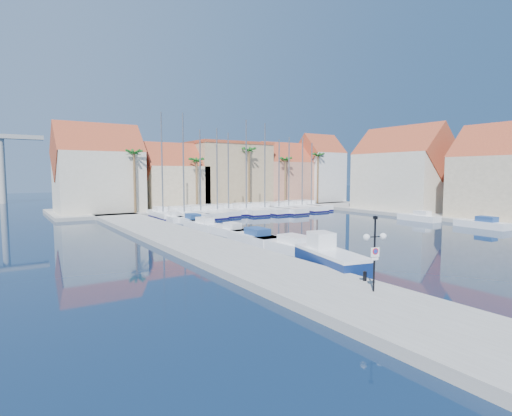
{
  "coord_description": "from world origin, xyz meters",
  "views": [
    {
      "loc": [
        -23.27,
        -17.24,
        6.37
      ],
      "look_at": [
        -2.24,
        14.94,
        3.0
      ],
      "focal_mm": 28.0,
      "sensor_mm": 36.0,
      "label": 1
    }
  ],
  "objects": [
    {
      "name": "ground",
      "position": [
        0.0,
        0.0,
        0.0
      ],
      "size": [
        260.0,
        260.0,
        0.0
      ],
      "primitive_type": "plane",
      "color": "black",
      "rests_on": "ground"
    },
    {
      "name": "quay_west",
      "position": [
        -9.0,
        13.5,
        0.25
      ],
      "size": [
        6.0,
        77.0,
        0.5
      ],
      "primitive_type": "cube",
      "color": "gray",
      "rests_on": "ground"
    },
    {
      "name": "shore_north",
      "position": [
        10.0,
        48.0,
        0.25
      ],
      "size": [
        54.0,
        16.0,
        0.5
      ],
      "primitive_type": "cube",
      "color": "gray",
      "rests_on": "ground"
    },
    {
      "name": "shore_east",
      "position": [
        32.0,
        15.0,
        0.25
      ],
      "size": [
        12.0,
        60.0,
        0.5
      ],
      "primitive_type": "cube",
      "color": "gray",
      "rests_on": "ground"
    },
    {
      "name": "lamp_post",
      "position": [
        -7.77,
        -4.21,
        2.99
      ],
      "size": [
        1.25,
        0.59,
        3.79
      ],
      "rotation": [
        0.0,
        0.0,
        -0.27
      ],
      "color": "black",
      "rests_on": "quay_west"
    },
    {
      "name": "bollard",
      "position": [
        -6.6,
        -2.61,
        0.76
      ],
      "size": [
        0.21,
        0.21,
        0.52
      ],
      "primitive_type": "cylinder",
      "color": "black",
      "rests_on": "quay_west"
    },
    {
      "name": "fishing_boat",
      "position": [
        -4.64,
        2.23,
        0.76
      ],
      "size": [
        3.53,
        6.82,
        2.28
      ],
      "rotation": [
        0.0,
        0.0,
        -0.22
      ],
      "color": "navy",
      "rests_on": "ground"
    },
    {
      "name": "motorboat_west_0",
      "position": [
        -3.39,
        8.16,
        0.51
      ],
      "size": [
        2.65,
        7.34,
        1.4
      ],
      "rotation": [
        0.0,
        0.0,
        0.05
      ],
      "color": "white",
      "rests_on": "ground"
    },
    {
      "name": "motorboat_west_1",
      "position": [
        -3.53,
        13.28,
        0.51
      ],
      "size": [
        2.35,
        6.73,
        1.4
      ],
      "rotation": [
        0.0,
        0.0,
        -0.03
      ],
      "color": "white",
      "rests_on": "ground"
    },
    {
      "name": "motorboat_west_2",
      "position": [
        -3.51,
        17.81,
        0.51
      ],
      "size": [
        1.93,
        5.17,
        1.4
      ],
      "rotation": [
        0.0,
        0.0,
        0.06
      ],
      "color": "white",
      "rests_on": "ground"
    },
    {
      "name": "motorboat_west_3",
      "position": [
        -3.74,
        23.72,
        0.51
      ],
      "size": [
        2.21,
        5.96,
        1.4
      ],
      "rotation": [
        0.0,
        0.0,
        0.06
      ],
      "color": "white",
      "rests_on": "ground"
    },
    {
      "name": "motorboat_west_4",
      "position": [
        -3.08,
        28.29,
        0.51
      ],
      "size": [
        2.33,
        6.21,
        1.4
      ],
      "rotation": [
        0.0,
        0.0,
        -0.06
      ],
      "color": "white",
      "rests_on": "ground"
    },
    {
      "name": "motorboat_west_5",
      "position": [
        -3.9,
        32.62,
        0.51
      ],
      "size": [
        1.79,
        5.09,
        1.4
      ],
      "rotation": [
        0.0,
        0.0,
        -0.04
      ],
      "color": "white",
      "rests_on": "ground"
    },
    {
      "name": "motorboat_east_0",
      "position": [
        23.99,
        6.9,
        0.51
      ],
      "size": [
        2.23,
        6.01,
        1.4
      ],
      "rotation": [
        0.0,
        0.0,
        -0.06
      ],
      "color": "white",
      "rests_on": "ground"
    },
    {
      "name": "motorboat_east_1",
      "position": [
        24.0,
        15.19,
        0.51
      ],
      "size": [
        1.92,
        5.6,
        1.4
      ],
      "rotation": [
        0.0,
        0.0,
        -0.03
      ],
      "color": "white",
      "rests_on": "ground"
    },
    {
      "name": "sailboat_0",
      "position": [
        -3.76,
        36.9,
        0.67
      ],
      "size": [
        2.44,
        8.25,
        14.76
      ],
      "rotation": [
        0.0,
        0.0,
        -0.03
      ],
      "color": "white",
      "rests_on": "ground"
    },
    {
      "name": "sailboat_1",
      "position": [
        -1.4,
        35.28,
        0.59
      ],
      "size": [
        3.65,
        11.45,
        14.6
      ],
      "rotation": [
        0.0,
        0.0,
        0.06
      ],
      "color": "white",
      "rests_on": "ground"
    },
    {
      "name": "sailboat_2",
      "position": [
        1.5,
        36.03,
        0.56
      ],
      "size": [
        3.36,
        11.98,
        12.59
      ],
      "rotation": [
        0.0,
        0.0,
        0.02
      ],
      "color": "white",
      "rests_on": "ground"
    },
    {
      "name": "sailboat_3",
      "position": [
        4.28,
        36.08,
        0.59
      ],
      "size": [
        3.11,
        10.05,
        12.95
      ],
      "rotation": [
        0.0,
        0.0,
        0.05
      ],
      "color": "white",
      "rests_on": "ground"
    },
    {
      "name": "sailboat_4",
      "position": [
        6.63,
        36.72,
        0.61
      ],
      "size": [
        2.39,
        8.63,
        12.48
      ],
      "rotation": [
        0.0,
        0.0,
        -0.01
      ],
      "color": "white",
      "rests_on": "ground"
    },
    {
      "name": "sailboat_5",
      "position": [
        9.24,
        35.81,
        0.6
      ],
      "size": [
        3.59,
        10.98,
        14.49
      ],
      "rotation": [
        0.0,
        0.0,
        -0.07
      ],
      "color": "white",
      "rests_on": "ground"
    },
    {
      "name": "sailboat_6",
      "position": [
        12.36,
        35.4,
        0.59
      ],
      "size": [
        3.48,
        11.2,
        14.1
      ],
      "rotation": [
        0.0,
        0.0,
        0.05
      ],
      "color": "white",
      "rests_on": "ground"
    },
    {
      "name": "sailboat_7",
      "position": [
        14.8,
        35.04,
        0.55
      ],
      "size": [
        4.06,
        12.17,
        11.76
      ],
      "rotation": [
        0.0,
        0.0,
        0.08
      ],
      "color": "white",
      "rests_on": "ground"
    },
    {
      "name": "sailboat_8",
      "position": [
        17.64,
        35.83,
        0.59
      ],
      "size": [
        3.24,
        9.44,
        12.26
      ],
      "rotation": [
        0.0,
        0.0,
        -0.09
      ],
      "color": "white",
      "rests_on": "ground"
    },
    {
      "name": "sailboat_9",
      "position": [
        20.54,
        36.01,
        0.56
      ],
      "size": [
        3.4,
        11.55,
        12.36
      ],
      "rotation": [
        0.0,
        0.0,
        -0.03
      ],
      "color": "white",
      "rests_on": "ground"
    },
    {
      "name": "sailboat_10",
      "position": [
        22.82,
        36.14,
        0.57
      ],
      "size": [
        3.27,
        10.04,
        11.56
      ],
      "rotation": [
        0.0,
        0.0,
        -0.07
      ],
      "color": "white",
      "rests_on": "ground"
    },
    {
      "name": "building_0",
      "position": [
        -10.0,
        47.0,
        6.52
      ],
      "size": [
        12.3,
        9.0,
        13.5
      ],
      "color": "beige",
      "rests_on": "shore_north"
    },
    {
      "name": "building_1",
      "position": [
        2.0,
        47.0,
        5.3
      ],
      "size": [
        10.3,
        8.0,
        11.0
      ],
      "color": "tan",
      "rests_on": "shore_north"
    },
    {
      "name": "building_2",
      "position": [
        13.0,
        48.0,
        6.26
      ],
      "size": [
        14.2,
        10.2,
        11.5
      ],
      "color": "#9F8662",
      "rests_on": "shore_north"
    },
    {
      "name": "building_3",
      "position": [
        25.0,
        47.0,
        5.86
      ],
      "size": [
        10.3,
        8.0,
        12.0
      ],
      "color": "tan",
      "rests_on": "shore_north"
    },
    {
      "name": "building_4",
      "position": [
        34.0,
        46.0,
        6.97
      ],
      "size": [
        8.3,
        8.0,
        14.0
      ],
      "color": "silver",
      "rests_on": "shore_north"
    },
    {
      "name": "building_5",
      "position": [
        32.0,
        8.0,
        5.96
      ],
      "size": [
        9.0,
        12.3,
        12.5
      ],
      "color": "tan",
      "rests_on": "shore_east"
    },
    {
      "name": "building_6",
      "position": [
        32.0,
        24.0,
        6.52
      ],
      "size": [
        9.0,
        14.3,
        13.5
      ],
      "color": "beige",
      "rests_on": "shore_east"
    },
    {
      "name": "palm_0",
      "position": [
        -6.0,
        42.0,
        9.08
      ],
      "size": [
        2.6,
        2.6,
        10.15
      ],
      "color": "brown",
      "rests_on": "shore_north"
    },
    {
      "name": "palm_1",
      "position": [
        4.0,
        42.0,
        8.14
      ],
      "size": [
        2.6,
        2.6,
        9.15
      ],
      "color": "brown",
      "rests_on": "shore_north"
    },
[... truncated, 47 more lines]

